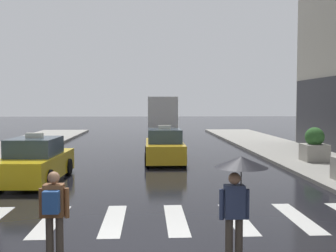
# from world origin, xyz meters

# --- Properties ---
(crosswalk_markings) EXTENTS (11.30, 2.80, 0.01)m
(crosswalk_markings) POSITION_xyz_m (-0.00, 3.00, 0.00)
(crosswalk_markings) COLOR silver
(crosswalk_markings) RESTS_ON ground
(taxi_lead) EXTENTS (2.09, 4.61, 1.80)m
(taxi_lead) POSITION_xyz_m (-4.06, 8.15, 0.72)
(taxi_lead) COLOR yellow
(taxi_lead) RESTS_ON ground
(taxi_second) EXTENTS (1.93, 4.54, 1.80)m
(taxi_second) POSITION_xyz_m (0.89, 12.95, 0.72)
(taxi_second) COLOR gold
(taxi_second) RESTS_ON ground
(box_truck) EXTENTS (2.49, 7.61, 3.35)m
(box_truck) POSITION_xyz_m (1.30, 26.13, 1.85)
(box_truck) COLOR #2D2D2D
(box_truck) RESTS_ON ground
(pedestrian_with_umbrella) EXTENTS (0.96, 0.96, 1.94)m
(pedestrian_with_umbrella) POSITION_xyz_m (1.72, 0.21, 1.52)
(pedestrian_with_umbrella) COLOR #473D33
(pedestrian_with_umbrella) RESTS_ON ground
(pedestrian_with_backpack) EXTENTS (0.55, 0.43, 1.65)m
(pedestrian_with_backpack) POSITION_xyz_m (-1.63, 0.42, 0.97)
(pedestrian_with_backpack) COLOR #473D33
(pedestrian_with_backpack) RESTS_ON ground
(planter_mid_block) EXTENTS (1.10, 1.10, 1.60)m
(planter_mid_block) POSITION_xyz_m (7.94, 11.83, 0.87)
(planter_mid_block) COLOR #A8A399
(planter_mid_block) RESTS_ON curb_right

